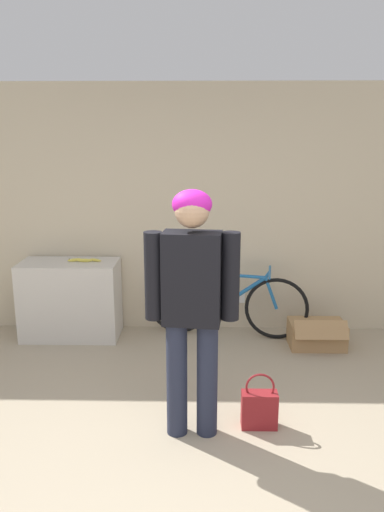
{
  "coord_description": "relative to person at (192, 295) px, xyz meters",
  "views": [
    {
      "loc": [
        0.12,
        -2.44,
        2.09
      ],
      "look_at": [
        0.05,
        0.75,
        1.31
      ],
      "focal_mm": 35.0,
      "sensor_mm": 36.0,
      "label": 1
    }
  ],
  "objects": [
    {
      "name": "ground_plane",
      "position": [
        -0.05,
        -0.75,
        -1.04
      ],
      "size": [
        14.0,
        14.0,
        0.0
      ],
      "primitive_type": "plane",
      "color": "tan"
    },
    {
      "name": "wall_back",
      "position": [
        -0.05,
        2.03,
        0.26
      ],
      "size": [
        8.0,
        0.07,
        2.6
      ],
      "color": "beige",
      "rests_on": "ground_plane"
    },
    {
      "name": "side_shelf",
      "position": [
        -1.31,
        1.74,
        -0.63
      ],
      "size": [
        1.0,
        0.49,
        0.81
      ],
      "color": "beige",
      "rests_on": "ground_plane"
    },
    {
      "name": "person",
      "position": [
        0.0,
        0.0,
        0.0
      ],
      "size": [
        0.64,
        0.26,
        1.75
      ],
      "rotation": [
        0.0,
        0.0,
        -0.11
      ],
      "color": "#23283D",
      "rests_on": "ground_plane"
    },
    {
      "name": "bicycle",
      "position": [
        0.33,
        1.78,
        -0.68
      ],
      "size": [
        1.68,
        0.46,
        0.73
      ],
      "rotation": [
        0.0,
        0.0,
        -0.14
      ],
      "color": "black",
      "rests_on": "ground_plane"
    },
    {
      "name": "banana",
      "position": [
        -1.15,
        1.76,
        -0.21
      ],
      "size": [
        0.36,
        0.09,
        0.03
      ],
      "color": "#EAD64C",
      "rests_on": "side_shelf"
    },
    {
      "name": "handbag",
      "position": [
        0.49,
        0.08,
        -0.89
      ],
      "size": [
        0.26,
        0.12,
        0.43
      ],
      "color": "maroon",
      "rests_on": "ground_plane"
    },
    {
      "name": "cardboard_box",
      "position": [
        1.23,
        1.52,
        -0.91
      ],
      "size": [
        0.55,
        0.42,
        0.33
      ],
      "color": "#A87F51",
      "rests_on": "ground_plane"
    }
  ]
}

